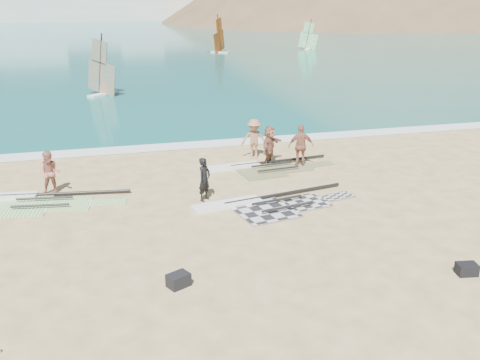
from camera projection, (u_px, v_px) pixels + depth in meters
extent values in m
plane|color=#DFBE82|center=(258.00, 263.00, 14.56)|extent=(300.00, 300.00, 0.00)
cube|color=#0E5962|center=(107.00, 24.00, 135.06)|extent=(300.00, 240.00, 0.06)
cube|color=white|center=(185.00, 146.00, 25.79)|extent=(300.00, 1.20, 0.04)
cube|color=white|center=(29.00, 7.00, 145.29)|extent=(160.00, 8.00, 8.00)
cube|color=white|center=(140.00, 2.00, 152.30)|extent=(12.00, 7.00, 10.00)
cube|color=white|center=(225.00, 4.00, 158.57)|extent=(16.00, 7.00, 9.00)
cube|color=white|center=(288.00, 0.00, 163.13)|extent=(10.00, 7.00, 11.00)
cone|color=brown|center=(410.00, 21.00, 154.02)|extent=(143.00, 143.00, 45.00)
cube|color=#242326|center=(264.00, 211.00, 18.03)|extent=(2.21, 2.37, 0.04)
cube|color=#242326|center=(305.00, 203.00, 18.71)|extent=(1.67, 1.59, 0.04)
cube|color=#242326|center=(337.00, 197.00, 19.26)|extent=(1.33, 0.84, 0.04)
cylinder|color=black|center=(284.00, 194.00, 19.34)|extent=(4.68, 1.00, 0.11)
cylinder|color=black|center=(277.00, 200.00, 18.58)|extent=(1.94, 0.45, 0.08)
cylinder|color=black|center=(288.00, 207.00, 17.97)|extent=(1.94, 0.45, 0.08)
cube|color=white|center=(227.00, 205.00, 18.42)|extent=(2.55, 1.12, 0.12)
cube|color=#60C928|center=(22.00, 206.00, 18.38)|extent=(2.08, 2.25, 0.04)
cube|color=#60C928|center=(70.00, 204.00, 18.57)|extent=(1.58, 1.50, 0.04)
cube|color=#60C928|center=(109.00, 203.00, 18.73)|extent=(1.29, 0.77, 0.04)
cylinder|color=black|center=(65.00, 193.00, 19.36)|extent=(4.63, 0.74, 0.11)
cylinder|color=black|center=(45.00, 198.00, 18.75)|extent=(1.92, 0.34, 0.08)
cylinder|color=black|center=(40.00, 206.00, 18.09)|extent=(1.92, 0.34, 0.08)
cube|color=white|center=(2.00, 197.00, 19.11)|extent=(2.50, 0.98, 0.12)
cube|color=orange|center=(260.00, 172.00, 22.03)|extent=(1.92, 2.10, 0.04)
cube|color=orange|center=(294.00, 167.00, 22.55)|extent=(1.47, 1.39, 0.04)
cube|color=orange|center=(320.00, 164.00, 22.97)|extent=(1.21, 0.69, 0.04)
cylinder|color=black|center=(279.00, 161.00, 23.19)|extent=(4.42, 0.57, 0.11)
cylinder|color=black|center=(272.00, 164.00, 22.51)|extent=(1.83, 0.27, 0.08)
cylinder|color=black|center=(278.00, 169.00, 21.91)|extent=(1.83, 0.27, 0.08)
cube|color=white|center=(233.00, 167.00, 22.49)|extent=(2.36, 0.86, 0.12)
cube|color=black|center=(178.00, 280.00, 13.32)|extent=(0.65, 0.59, 0.34)
cube|color=black|center=(467.00, 269.00, 13.89)|extent=(0.57, 0.45, 0.31)
imported|color=black|center=(204.00, 179.00, 18.76)|extent=(0.67, 0.66, 1.56)
imported|color=#B76C5E|center=(50.00, 173.00, 19.29)|extent=(0.85, 0.69, 1.64)
imported|color=#A06F54|center=(254.00, 139.00, 23.60)|extent=(1.29, 0.96, 1.78)
imported|color=#9B5D4A|center=(301.00, 146.00, 22.42)|extent=(1.13, 0.63, 1.82)
imported|color=#9A5D47|center=(270.00, 145.00, 22.87)|extent=(1.42, 1.46, 1.67)
cube|color=white|center=(103.00, 94.00, 38.80)|extent=(2.27, 2.17, 0.14)
cube|color=orange|center=(102.00, 78.00, 38.41)|extent=(2.06, 2.24, 2.66)
cube|color=orange|center=(99.00, 52.00, 37.81)|extent=(1.18, 1.28, 1.85)
cylinder|color=black|center=(100.00, 64.00, 38.08)|extent=(0.64, 0.69, 4.21)
cube|color=white|center=(219.00, 52.00, 67.86)|extent=(2.54, 2.22, 0.15)
cube|color=red|center=(219.00, 42.00, 67.45)|extent=(2.03, 2.57, 2.86)
cube|color=red|center=(219.00, 25.00, 66.80)|extent=(1.17, 1.46, 1.99)
cylinder|color=black|center=(219.00, 33.00, 67.09)|extent=(0.65, 0.78, 4.54)
cube|color=white|center=(308.00, 49.00, 71.89)|extent=(1.58, 2.25, 0.13)
cube|color=green|center=(308.00, 41.00, 71.54)|extent=(2.42, 1.29, 2.40)
cube|color=green|center=(309.00, 28.00, 71.00)|extent=(1.38, 0.75, 1.67)
cylinder|color=black|center=(308.00, 34.00, 71.24)|extent=(0.72, 0.43, 3.80)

